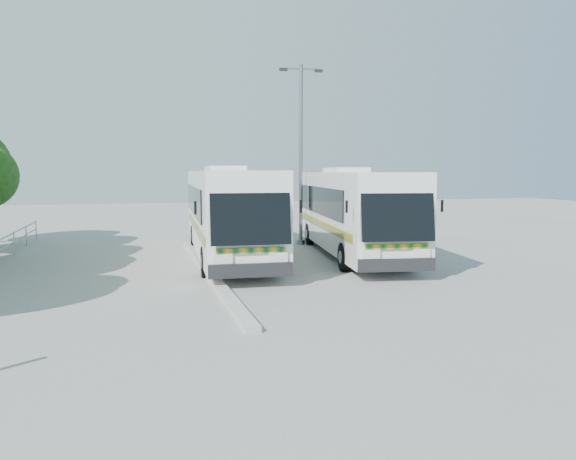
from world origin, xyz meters
name	(u,v)px	position (x,y,z in m)	size (l,w,h in m)	color
ground	(283,280)	(0.00, 0.00, 0.00)	(100.00, 100.00, 0.00)	#979792
kerb_divider	(208,271)	(-2.30, 2.00, 0.07)	(0.40, 16.00, 0.15)	#B2B2AD
coach_main	(228,211)	(-1.00, 5.28, 2.02)	(3.45, 13.42, 3.69)	white
coach_adjacent	(351,210)	(4.39, 4.89, 1.99)	(4.46, 13.33, 3.63)	white
lamppost	(301,146)	(3.32, 8.93, 4.92)	(2.18, 0.33, 8.92)	gray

